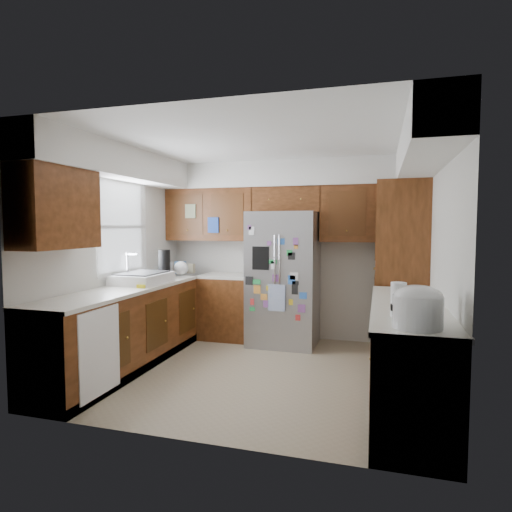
{
  "coord_description": "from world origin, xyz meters",
  "views": [
    {
      "loc": [
        1.24,
        -4.44,
        1.61
      ],
      "look_at": [
        -0.14,
        0.35,
        1.26
      ],
      "focal_mm": 30.0,
      "sensor_mm": 36.0,
      "label": 1
    }
  ],
  "objects_px": {
    "fridge": "(284,279)",
    "rice_cooker": "(418,306)",
    "paper_towel": "(398,299)",
    "pantry": "(401,269)"
  },
  "relations": [
    {
      "from": "pantry",
      "to": "paper_towel",
      "type": "bearing_deg",
      "value": -92.88
    },
    {
      "from": "rice_cooker",
      "to": "fridge",
      "type": "bearing_deg",
      "value": 120.13
    },
    {
      "from": "fridge",
      "to": "rice_cooker",
      "type": "height_order",
      "value": "fridge"
    },
    {
      "from": "rice_cooker",
      "to": "pantry",
      "type": "bearing_deg",
      "value": 89.99
    },
    {
      "from": "pantry",
      "to": "fridge",
      "type": "bearing_deg",
      "value": 177.94
    },
    {
      "from": "pantry",
      "to": "fridge",
      "type": "xyz_separation_m",
      "value": [
        -1.5,
        0.05,
        -0.17
      ]
    },
    {
      "from": "paper_towel",
      "to": "rice_cooker",
      "type": "bearing_deg",
      "value": -72.47
    },
    {
      "from": "rice_cooker",
      "to": "paper_towel",
      "type": "xyz_separation_m",
      "value": [
        -0.11,
        0.35,
        -0.02
      ]
    },
    {
      "from": "pantry",
      "to": "fridge",
      "type": "height_order",
      "value": "pantry"
    },
    {
      "from": "fridge",
      "to": "paper_towel",
      "type": "bearing_deg",
      "value": -58.14
    }
  ]
}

